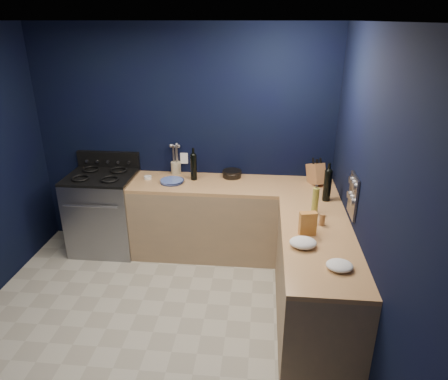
# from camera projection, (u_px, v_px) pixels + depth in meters

# --- Properties ---
(floor) EXTENTS (3.50, 3.50, 0.02)m
(floor) POSITION_uv_depth(u_px,v_px,m) (153.00, 333.00, 3.70)
(floor) COLOR #AAA696
(floor) RESTS_ON ground
(ceiling) EXTENTS (3.50, 3.50, 0.02)m
(ceiling) POSITION_uv_depth(u_px,v_px,m) (126.00, 20.00, 2.68)
(ceiling) COLOR silver
(ceiling) RESTS_ON ground
(wall_back) EXTENTS (3.50, 0.02, 2.60)m
(wall_back) POSITION_uv_depth(u_px,v_px,m) (184.00, 140.00, 4.80)
(wall_back) COLOR black
(wall_back) RESTS_ON ground
(wall_right) EXTENTS (0.02, 3.50, 2.60)m
(wall_right) POSITION_uv_depth(u_px,v_px,m) (373.00, 211.00, 3.03)
(wall_right) COLOR black
(wall_right) RESTS_ON ground
(cab_back) EXTENTS (2.30, 0.63, 0.86)m
(cab_back) POSITION_uv_depth(u_px,v_px,m) (232.00, 221.00, 4.79)
(cab_back) COLOR #9B7B58
(cab_back) RESTS_ON floor
(top_back) EXTENTS (2.30, 0.63, 0.04)m
(top_back) POSITION_uv_depth(u_px,v_px,m) (232.00, 185.00, 4.61)
(top_back) COLOR #93633A
(top_back) RESTS_ON cab_back
(cab_right) EXTENTS (0.63, 1.67, 0.86)m
(cab_right) POSITION_uv_depth(u_px,v_px,m) (314.00, 283.00, 3.66)
(cab_right) COLOR #9B7B58
(cab_right) RESTS_ON floor
(top_right) EXTENTS (0.63, 1.67, 0.04)m
(top_right) POSITION_uv_depth(u_px,v_px,m) (319.00, 239.00, 3.48)
(top_right) COLOR #93633A
(top_right) RESTS_ON cab_right
(gas_range) EXTENTS (0.76, 0.66, 0.92)m
(gas_range) POSITION_uv_depth(u_px,v_px,m) (105.00, 213.00, 4.90)
(gas_range) COLOR gray
(gas_range) RESTS_ON floor
(oven_door) EXTENTS (0.59, 0.02, 0.42)m
(oven_door) POSITION_uv_depth(u_px,v_px,m) (95.00, 226.00, 4.61)
(oven_door) COLOR black
(oven_door) RESTS_ON gas_range
(cooktop) EXTENTS (0.76, 0.66, 0.03)m
(cooktop) POSITION_uv_depth(u_px,v_px,m) (100.00, 176.00, 4.71)
(cooktop) COLOR black
(cooktop) RESTS_ON gas_range
(backguard) EXTENTS (0.76, 0.06, 0.20)m
(backguard) POSITION_uv_depth(u_px,v_px,m) (108.00, 160.00, 4.95)
(backguard) COLOR black
(backguard) RESTS_ON gas_range
(spice_panel) EXTENTS (0.02, 0.28, 0.38)m
(spice_panel) POSITION_uv_depth(u_px,v_px,m) (353.00, 196.00, 3.58)
(spice_panel) COLOR gray
(spice_panel) RESTS_ON wall_right
(wall_outlet) EXTENTS (0.09, 0.02, 0.13)m
(wall_outlet) POSITION_uv_depth(u_px,v_px,m) (184.00, 158.00, 4.87)
(wall_outlet) COLOR white
(wall_outlet) RESTS_ON wall_back
(plate_stack) EXTENTS (0.32, 0.32, 0.03)m
(plate_stack) POSITION_uv_depth(u_px,v_px,m) (172.00, 181.00, 4.63)
(plate_stack) COLOR #4752A9
(plate_stack) RESTS_ON top_back
(ramekin) EXTENTS (0.09, 0.09, 0.03)m
(ramekin) POSITION_uv_depth(u_px,v_px,m) (148.00, 178.00, 4.73)
(ramekin) COLOR white
(ramekin) RESTS_ON top_back
(utensil_crock) EXTENTS (0.16, 0.16, 0.15)m
(utensil_crock) POSITION_uv_depth(u_px,v_px,m) (176.00, 168.00, 4.87)
(utensil_crock) COLOR beige
(utensil_crock) RESTS_ON top_back
(wine_bottle_back) EXTENTS (0.10, 0.10, 0.30)m
(wine_bottle_back) POSITION_uv_depth(u_px,v_px,m) (194.00, 167.00, 4.66)
(wine_bottle_back) COLOR black
(wine_bottle_back) RESTS_ON top_back
(lemon_basket) EXTENTS (0.25, 0.25, 0.08)m
(lemon_basket) POSITION_uv_depth(u_px,v_px,m) (232.00, 174.00, 4.77)
(lemon_basket) COLOR black
(lemon_basket) RESTS_ON top_back
(knife_block) EXTENTS (0.23, 0.30, 0.28)m
(knife_block) POSITION_uv_depth(u_px,v_px,m) (316.00, 174.00, 4.57)
(knife_block) COLOR #936239
(knife_block) RESTS_ON top_back
(wine_bottle_right) EXTENTS (0.09, 0.09, 0.32)m
(wine_bottle_right) POSITION_uv_depth(u_px,v_px,m) (327.00, 186.00, 4.12)
(wine_bottle_right) COLOR black
(wine_bottle_right) RESTS_ON top_right
(oil_bottle) EXTENTS (0.06, 0.06, 0.27)m
(oil_bottle) POSITION_uv_depth(u_px,v_px,m) (315.00, 201.00, 3.84)
(oil_bottle) COLOR #9F9A37
(oil_bottle) RESTS_ON top_right
(spice_jar_near) EXTENTS (0.06, 0.06, 0.11)m
(spice_jar_near) POSITION_uv_depth(u_px,v_px,m) (322.00, 220.00, 3.66)
(spice_jar_near) COLOR olive
(spice_jar_near) RESTS_ON top_right
(spice_jar_far) EXTENTS (0.05, 0.05, 0.08)m
(spice_jar_far) POSITION_uv_depth(u_px,v_px,m) (314.00, 219.00, 3.69)
(spice_jar_far) COLOR olive
(spice_jar_far) RESTS_ON top_right
(crouton_bag) EXTENTS (0.15, 0.09, 0.21)m
(crouton_bag) POSITION_uv_depth(u_px,v_px,m) (308.00, 224.00, 3.48)
(crouton_bag) COLOR #BD2C3B
(crouton_bag) RESTS_ON top_right
(towel_front) EXTENTS (0.25, 0.23, 0.08)m
(towel_front) POSITION_uv_depth(u_px,v_px,m) (303.00, 243.00, 3.31)
(towel_front) COLOR white
(towel_front) RESTS_ON top_right
(towel_end) EXTENTS (0.22, 0.20, 0.06)m
(towel_end) POSITION_uv_depth(u_px,v_px,m) (340.00, 265.00, 3.02)
(towel_end) COLOR white
(towel_end) RESTS_ON top_right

